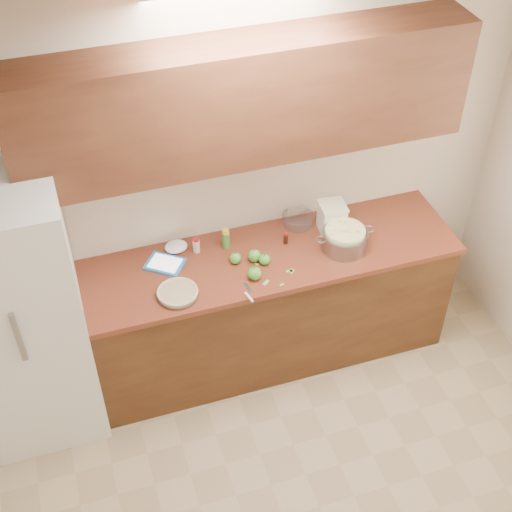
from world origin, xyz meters
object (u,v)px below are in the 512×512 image
object	(u,v)px
colander	(344,239)
tablet	(165,264)
pie	(178,293)
flour_canister	(332,217)

from	to	relation	value
colander	tablet	xyz separation A→B (m)	(-1.13, 0.19, -0.06)
colander	tablet	size ratio (longest dim) A/B	1.37
pie	colander	world-z (taller)	colander
pie	colander	xyz separation A→B (m)	(1.11, 0.10, 0.05)
colander	tablet	bearing A→B (deg)	170.42
pie	tablet	size ratio (longest dim) A/B	0.89
colander	tablet	world-z (taller)	colander
tablet	colander	bearing A→B (deg)	27.09
pie	flour_canister	size ratio (longest dim) A/B	1.24
pie	flour_canister	distance (m)	1.14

